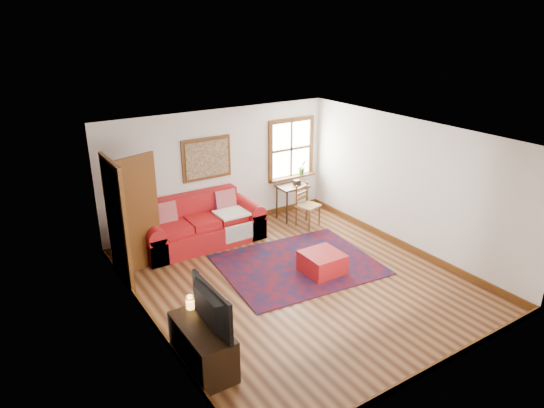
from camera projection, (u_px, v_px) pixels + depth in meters
ground at (298, 281)px, 8.18m from camera, size 5.50×5.50×0.00m
room_envelope at (299, 189)px, 7.60m from camera, size 5.04×5.54×2.52m
window at (293, 155)px, 10.73m from camera, size 1.18×0.20×1.38m
doorway at (129, 216)px, 8.07m from camera, size 0.89×1.08×2.14m
framed_artwork at (207, 159)px, 9.59m from camera, size 1.05×0.07×0.85m
persian_rug at (298, 265)px, 8.72m from camera, size 2.89×2.40×0.02m
red_leather_sofa at (200, 228)px, 9.49m from camera, size 2.41×0.99×0.94m
red_ottoman at (322, 263)px, 8.41m from camera, size 0.66×0.66×0.37m
side_table at (292, 191)px, 10.54m from camera, size 0.63×0.48×0.76m
ladder_back_chair at (306, 203)px, 10.24m from camera, size 0.52×0.51×0.91m
media_cabinet at (203, 346)px, 6.11m from camera, size 0.49×1.08×0.59m
television at (204, 309)px, 5.86m from camera, size 0.13×1.00×0.57m
candle_hurricane at (190, 303)px, 6.34m from camera, size 0.12×0.12×0.18m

